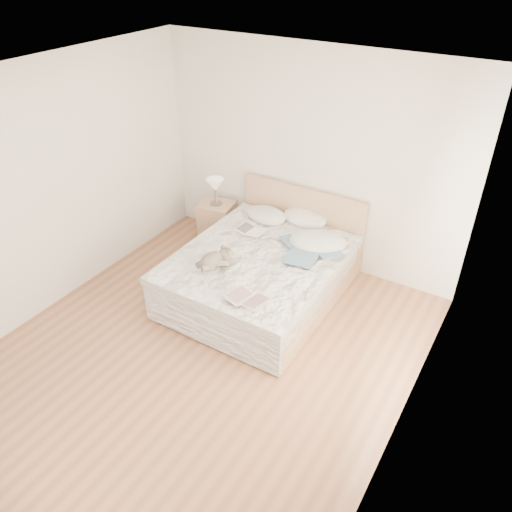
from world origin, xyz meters
The scene contains 16 objects.
floor centered at (0.00, 0.00, 0.00)m, with size 4.00×4.50×0.00m, color brown.
ceiling centered at (0.00, 0.00, 2.70)m, with size 4.00×4.50×0.00m, color white.
wall_back centered at (0.00, 2.25, 1.35)m, with size 4.00×0.02×2.70m, color silver.
wall_left centered at (-2.00, 0.00, 1.35)m, with size 0.02×4.50×2.70m, color silver.
wall_right centered at (2.00, 0.00, 1.35)m, with size 0.02×4.50×2.70m, color silver.
window centered at (1.99, 0.30, 1.45)m, with size 0.02×1.30×1.10m, color white.
bed centered at (0.00, 1.19, 0.31)m, with size 1.72×2.14×1.00m.
nightstand centered at (-1.19, 1.95, 0.28)m, with size 0.45×0.40×0.56m, color tan.
table_lamp centered at (-1.19, 1.94, 0.83)m, with size 0.24×0.24×0.37m.
pillow_left centered at (-0.37, 1.90, 0.64)m, with size 0.56×0.39×0.17m, color white.
pillow_middle centered at (0.08, 2.09, 0.64)m, with size 0.59×0.42×0.18m, color white.
pillow_right centered at (0.47, 1.67, 0.64)m, with size 0.67×0.47×0.20m, color silver.
blouse centered at (0.44, 1.35, 0.63)m, with size 0.53×0.57×0.02m, color #3D5B77, non-canonical shape.
photo_book centered at (-0.34, 1.49, 0.63)m, with size 0.36×0.24×0.03m, color white.
childrens_book centered at (0.34, 0.34, 0.63)m, with size 0.41×0.28×0.03m, color beige.
teddy_bear centered at (-0.29, 0.61, 0.65)m, with size 0.25×0.36×0.19m, color #655A4E, non-canonical shape.
Camera 1 is at (2.45, -2.94, 3.70)m, focal length 35.00 mm.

